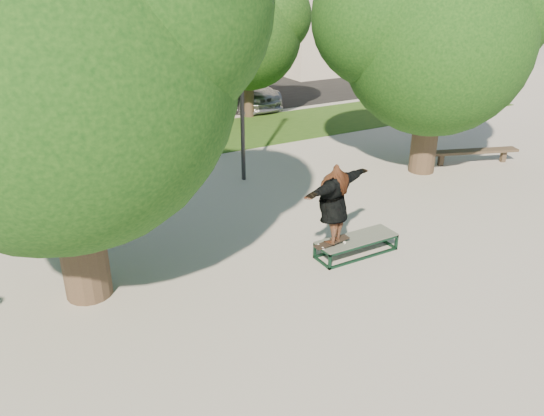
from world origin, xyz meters
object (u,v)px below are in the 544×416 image
bench (473,152)px  car_grey (173,91)px  car_silver_b (239,87)px  grind_box (356,246)px  tree_right (433,29)px  tree_left (43,49)px  lamppost (241,69)px  car_silver_a (26,96)px

bench → car_grey: (-5.62, 11.76, 0.38)m
car_silver_b → bench: bearing=-77.5°
grind_box → bench: bench is taller
tree_right → grind_box: tree_right is taller
tree_left → lamppost: size_ratio=1.16×
tree_left → grind_box: 6.96m
bench → car_grey: car_grey is taller
lamppost → car_silver_b: 10.05m
tree_left → lamppost: bearing=36.4°
grind_box → car_silver_a: bearing=105.6°
tree_right → car_silver_a: (-9.42, 13.21, -3.29)m
bench → car_silver_b: size_ratio=0.54×
lamppost → car_silver_b: (4.17, 8.83, -2.39)m
bench → car_silver_a: 17.71m
tree_left → tree_right: bearing=11.0°
tree_left → car_silver_a: (0.79, 15.20, -3.62)m
car_silver_a → tree_right: bearing=-53.7°
car_silver_a → car_silver_b: size_ratio=0.91×
tree_right → car_grey: (-3.64, 11.42, -3.35)m
tree_left → grind_box: (5.38, -1.28, -4.23)m
lamppost → car_silver_a: 12.38m
car_silver_b → tree_left: bearing=-127.9°
lamppost → bench: 7.77m
car_grey → car_silver_b: (2.89, -0.67, 0.01)m
car_grey → tree_left: bearing=-115.5°
lamppost → car_grey: lamppost is taller
lamppost → car_grey: 9.88m
bench → car_silver_b: bearing=123.5°
lamppost → car_silver_a: (-4.50, 11.29, -2.35)m
car_grey → bench: bearing=-63.8°
tree_right → bench: 4.23m
car_grey → car_silver_b: car_silver_b is taller
tree_left → car_silver_a: 15.64m
tree_left → car_grey: (6.57, 13.41, -3.67)m
car_silver_a → bench: bearing=-49.1°
tree_left → car_grey: size_ratio=1.32×
grind_box → car_silver_b: (4.08, 14.01, 0.57)m
car_silver_a → car_silver_b: bearing=-15.0°
grind_box → tree_right: bearing=34.1°
grind_box → car_silver_a: car_silver_a is taller
tree_right → car_silver_a: bearing=125.5°
grind_box → car_silver_a: (-4.59, 16.47, 0.62)m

